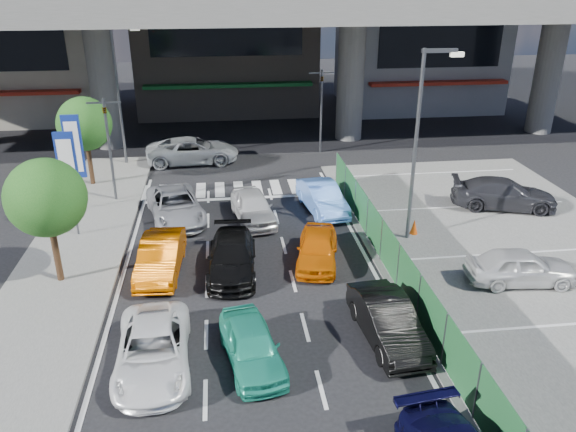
{
  "coord_description": "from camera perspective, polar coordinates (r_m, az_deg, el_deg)",
  "views": [
    {
      "loc": [
        -0.85,
        -15.13,
        10.68
      ],
      "look_at": [
        1.69,
        5.17,
        1.72
      ],
      "focal_mm": 35.0,
      "sensor_mm": 36.0,
      "label": 1
    }
  ],
  "objects": [
    {
      "name": "ground",
      "position": [
        18.54,
        -3.26,
        -11.57
      ],
      "size": [
        120.0,
        120.0,
        0.0
      ],
      "primitive_type": "plane",
      "color": "black",
      "rests_on": "ground"
    },
    {
      "name": "parking_lot",
      "position": [
        23.39,
        24.46,
        -5.76
      ],
      "size": [
        12.0,
        28.0,
        0.06
      ],
      "primitive_type": "cube",
      "color": "#5A5A57",
      "rests_on": "ground"
    },
    {
      "name": "sidewalk_left",
      "position": [
        22.73,
        -22.02,
        -6.11
      ],
      "size": [
        4.0,
        30.0,
        0.12
      ],
      "primitive_type": "cube",
      "color": "#5A5A57",
      "rests_on": "ground"
    },
    {
      "name": "fence_run",
      "position": [
        19.84,
        12.02,
        -6.46
      ],
      "size": [
        0.16,
        22.0,
        1.8
      ],
      "primitive_type": null,
      "color": "#1B5128",
      "rests_on": "ground"
    },
    {
      "name": "expressway",
      "position": [
        37.19,
        -6.19,
        20.57
      ],
      "size": [
        64.0,
        14.0,
        10.75
      ],
      "color": "#63625E",
      "rests_on": "ground"
    },
    {
      "name": "building_west",
      "position": [
        49.65,
        -26.01,
        16.57
      ],
      "size": [
        12.0,
        10.9,
        13.0
      ],
      "color": "#A8A088",
      "rests_on": "ground"
    },
    {
      "name": "building_center",
      "position": [
        48.21,
        -6.47,
        19.72
      ],
      "size": [
        14.0,
        10.9,
        15.0
      ],
      "color": "gray",
      "rests_on": "ground"
    },
    {
      "name": "building_east",
      "position": [
        50.24,
        13.15,
        17.72
      ],
      "size": [
        12.0,
        10.9,
        12.0
      ],
      "color": "gray",
      "rests_on": "ground"
    },
    {
      "name": "traffic_light_left",
      "position": [
        28.46,
        -17.96,
        8.8
      ],
      "size": [
        1.6,
        1.24,
        5.2
      ],
      "color": "#595B60",
      "rests_on": "ground"
    },
    {
      "name": "traffic_light_right",
      "position": [
        35.36,
        3.44,
        12.61
      ],
      "size": [
        1.6,
        1.24,
        5.2
      ],
      "color": "#595B60",
      "rests_on": "ground"
    },
    {
      "name": "street_lamp_right",
      "position": [
        23.36,
        13.37,
        8.36
      ],
      "size": [
        1.65,
        0.22,
        8.0
      ],
      "color": "#595B60",
      "rests_on": "ground"
    },
    {
      "name": "street_lamp_left",
      "position": [
        34.09,
        -16.67,
        12.71
      ],
      "size": [
        1.65,
        0.22,
        8.0
      ],
      "color": "#595B60",
      "rests_on": "ground"
    },
    {
      "name": "signboard_near",
      "position": [
        25.16,
        -21.43,
        4.36
      ],
      "size": [
        0.8,
        0.14,
        4.7
      ],
      "color": "#595B60",
      "rests_on": "ground"
    },
    {
      "name": "signboard_far",
      "position": [
        28.03,
        -20.89,
        6.32
      ],
      "size": [
        0.8,
        0.14,
        4.7
      ],
      "color": "#595B60",
      "rests_on": "ground"
    },
    {
      "name": "tree_near",
      "position": [
        21.37,
        -23.36,
        1.69
      ],
      "size": [
        2.8,
        2.8,
        4.8
      ],
      "color": "#382314",
      "rests_on": "ground"
    },
    {
      "name": "tree_far",
      "position": [
        31.29,
        -19.98,
        8.76
      ],
      "size": [
        2.8,
        2.8,
        4.8
      ],
      "color": "#382314",
      "rests_on": "ground"
    },
    {
      "name": "sedan_white_mid_left",
      "position": [
        17.13,
        -13.55,
        -13.05
      ],
      "size": [
        2.28,
        4.61,
        1.26
      ],
      "primitive_type": "imported",
      "rotation": [
        0.0,
        0.0,
        0.04
      ],
      "color": "white",
      "rests_on": "ground"
    },
    {
      "name": "taxi_teal_mid",
      "position": [
        16.87,
        -3.72,
        -12.97
      ],
      "size": [
        2.09,
        3.89,
        1.26
      ],
      "primitive_type": "imported",
      "rotation": [
        0.0,
        0.0,
        0.17
      ],
      "color": "teal",
      "rests_on": "ground"
    },
    {
      "name": "hatch_black_mid_right",
      "position": [
        18.03,
        10.09,
        -10.44
      ],
      "size": [
        1.8,
        4.23,
        1.36
      ],
      "primitive_type": "imported",
      "rotation": [
        0.0,
        0.0,
        0.09
      ],
      "color": "black",
      "rests_on": "ground"
    },
    {
      "name": "taxi_orange_left",
      "position": [
        21.97,
        -12.8,
        -4.03
      ],
      "size": [
        1.75,
        4.28,
        1.38
      ],
      "primitive_type": "imported",
      "rotation": [
        0.0,
        0.0,
        -0.07
      ],
      "color": "#C65400",
      "rests_on": "ground"
    },
    {
      "name": "sedan_black_mid",
      "position": [
        21.6,
        -5.72,
        -4.16
      ],
      "size": [
        2.06,
        4.54,
        1.29
      ],
      "primitive_type": "imported",
      "rotation": [
        0.0,
        0.0,
        -0.06
      ],
      "color": "black",
      "rests_on": "ground"
    },
    {
      "name": "taxi_orange_right",
      "position": [
        22.16,
        3.0,
        -3.29
      ],
      "size": [
        2.33,
        4.08,
        1.31
      ],
      "primitive_type": "imported",
      "rotation": [
        0.0,
        0.0,
        -0.22
      ],
      "color": "#DC6405",
      "rests_on": "ground"
    },
    {
      "name": "wagon_silver_front_left",
      "position": [
        26.52,
        -11.35,
        1.01
      ],
      "size": [
        3.24,
        5.24,
        1.35
      ],
      "primitive_type": "imported",
      "rotation": [
        0.0,
        0.0,
        0.22
      ],
      "color": "#999AA1",
      "rests_on": "ground"
    },
    {
      "name": "sedan_white_front_mid",
      "position": [
        25.93,
        -3.59,
        0.94
      ],
      "size": [
        2.2,
        4.24,
        1.38
      ],
      "primitive_type": "imported",
      "rotation": [
        0.0,
        0.0,
        0.14
      ],
      "color": "silver",
      "rests_on": "ground"
    },
    {
      "name": "kei_truck_front_right",
      "position": [
        26.99,
        3.49,
        1.89
      ],
      "size": [
        2.07,
        4.36,
        1.38
      ],
      "primitive_type": "imported",
      "rotation": [
        0.0,
        0.0,
        0.15
      ],
      "color": "#5891F8",
      "rests_on": "ground"
    },
    {
      "name": "crossing_wagon_silver",
      "position": [
        34.45,
        -9.66,
        6.58
      ],
      "size": [
        5.62,
        2.86,
        1.52
      ],
      "primitive_type": "imported",
      "rotation": [
        0.0,
        0.0,
        1.63
      ],
      "color": "#B3B7BB",
      "rests_on": "ground"
    },
    {
      "name": "parked_sedan_white",
      "position": [
        22.34,
        22.57,
        -4.77
      ],
      "size": [
        4.06,
        1.95,
        1.34
      ],
      "primitive_type": "imported",
      "rotation": [
        0.0,
        0.0,
        1.48
      ],
      "color": "silver",
      "rests_on": "parking_lot"
    },
    {
      "name": "parked_sedan_dgrey",
      "position": [
        29.13,
        21.08,
        2.13
      ],
      "size": [
        5.29,
        3.28,
        1.43
      ],
      "primitive_type": "imported",
      "rotation": [
        0.0,
        0.0,
        1.29
      ],
      "color": "#2E2E33",
      "rests_on": "parking_lot"
    },
    {
      "name": "traffic_cone",
      "position": [
        25.19,
        12.69,
        -1.07
      ],
      "size": [
        0.39,
        0.39,
        0.66
      ],
      "primitive_type": "cone",
      "rotation": [
        0.0,
        0.0,
        -0.17
      ],
      "color": "#E5510C",
      "rests_on": "parking_lot"
    }
  ]
}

